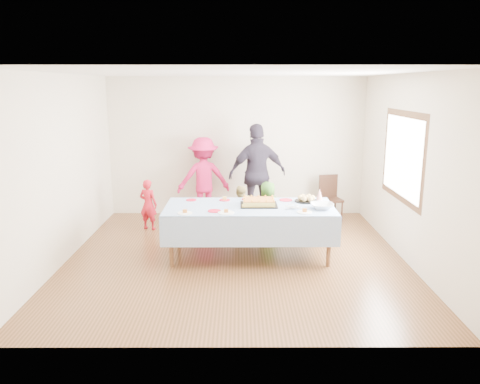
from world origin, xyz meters
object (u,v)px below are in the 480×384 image
Objects in this scene: dining_chair at (330,195)px; adult_left at (204,178)px; birthday_cake at (259,202)px; party_table at (249,210)px.

dining_chair is 2.45m from adult_left.
adult_left is (-0.98, 2.10, -0.04)m from birthday_cake.
party_table is 1.59× the size of adult_left.
adult_left is at bearing 115.03° from birthday_cake.
party_table is 2.92× the size of dining_chair.
dining_chair is at bearing 165.97° from adult_left.
birthday_cake reaches higher than dining_chair.
party_table is 4.57× the size of birthday_cake.
adult_left is (-0.84, 2.15, 0.06)m from party_table.
birthday_cake is at bearing -138.95° from dining_chair.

